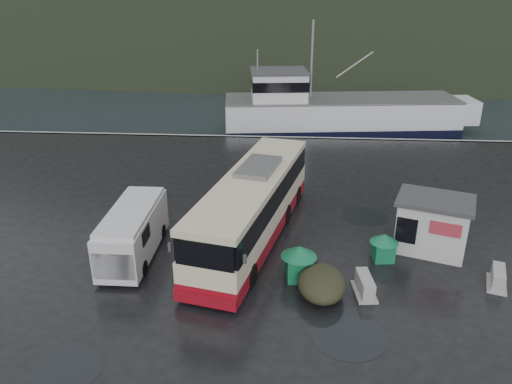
# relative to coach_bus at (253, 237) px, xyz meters

# --- Properties ---
(ground) EXTENTS (160.00, 160.00, 0.00)m
(ground) POSITION_rel_coach_bus_xyz_m (0.48, -2.43, 0.00)
(ground) COLOR black
(ground) RESTS_ON ground
(harbor_water) EXTENTS (300.00, 180.00, 0.02)m
(harbor_water) POSITION_rel_coach_bus_xyz_m (0.48, 107.57, 0.00)
(harbor_water) COLOR black
(harbor_water) RESTS_ON ground
(quay_edge) EXTENTS (160.00, 0.60, 1.50)m
(quay_edge) POSITION_rel_coach_bus_xyz_m (0.48, 17.57, 0.00)
(quay_edge) COLOR #999993
(quay_edge) RESTS_ON ground
(headland) EXTENTS (780.00, 540.00, 570.00)m
(headland) POSITION_rel_coach_bus_xyz_m (10.48, 247.57, 0.00)
(headland) COLOR black
(headland) RESTS_ON ground
(coach_bus) EXTENTS (6.04, 13.27, 3.65)m
(coach_bus) POSITION_rel_coach_bus_xyz_m (0.00, 0.00, 0.00)
(coach_bus) COLOR beige
(coach_bus) RESTS_ON ground
(white_van) EXTENTS (2.05, 5.94, 2.48)m
(white_van) POSITION_rel_coach_bus_xyz_m (-5.52, -2.17, 0.00)
(white_van) COLOR silver
(white_van) RESTS_ON ground
(waste_bin_left) EXTENTS (1.30, 1.30, 1.60)m
(waste_bin_left) POSITION_rel_coach_bus_xyz_m (2.30, -3.64, 0.00)
(waste_bin_left) COLOR #126A41
(waste_bin_left) RESTS_ON ground
(waste_bin_right) EXTENTS (1.07, 1.07, 1.35)m
(waste_bin_right) POSITION_rel_coach_bus_xyz_m (6.32, -1.78, 0.00)
(waste_bin_right) COLOR #126A41
(waste_bin_right) RESTS_ON ground
(dome_tent) EXTENTS (2.06, 2.86, 1.11)m
(dome_tent) POSITION_rel_coach_bus_xyz_m (3.25, -4.83, 0.00)
(dome_tent) COLOR #2A2B1A
(dome_tent) RESTS_ON ground
(ticket_kiosk) EXTENTS (4.18, 3.67, 2.73)m
(ticket_kiosk) POSITION_rel_coach_bus_xyz_m (8.76, -0.64, 0.00)
(ticket_kiosk) COLOR beige
(ticket_kiosk) RESTS_ON ground
(jersey_barrier_a) EXTENTS (1.00, 1.72, 0.82)m
(jersey_barrier_a) POSITION_rel_coach_bus_xyz_m (5.09, -4.63, 0.00)
(jersey_barrier_a) COLOR #999993
(jersey_barrier_a) RESTS_ON ground
(jersey_barrier_b) EXTENTS (1.26, 1.75, 0.79)m
(jersey_barrier_b) POSITION_rel_coach_bus_xyz_m (10.92, -3.65, 0.00)
(jersey_barrier_b) COLOR #999993
(jersey_barrier_b) RESTS_ON ground
(fishing_trawler) EXTENTS (26.19, 8.54, 10.28)m
(fishing_trawler) POSITION_rel_coach_bus_xyz_m (6.59, 24.28, 0.00)
(fishing_trawler) COLOR silver
(fishing_trawler) RESTS_ON ground
(puddles) EXTENTS (14.17, 15.11, 0.01)m
(puddles) POSITION_rel_coach_bus_xyz_m (2.12, -4.87, 0.01)
(puddles) COLOR black
(puddles) RESTS_ON ground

